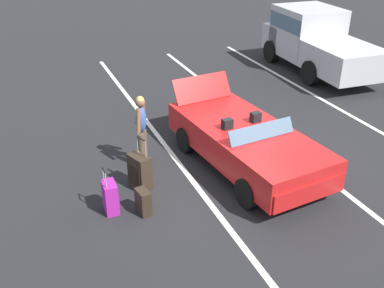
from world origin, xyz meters
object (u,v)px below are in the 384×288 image
object	(u,v)px
convertible_car	(251,147)
suitcase_small_carryon	(143,202)
traveler_person	(142,127)
suitcase_medium_bright	(110,197)
suitcase_large_black	(140,172)
parked_pickup_truck_near	(314,39)

from	to	relation	value
convertible_car	suitcase_small_carryon	world-z (taller)	convertible_car
suitcase_small_carryon	traveler_person	size ratio (longest dim) A/B	0.30
suitcase_medium_bright	suitcase_small_carryon	bearing A→B (deg)	-27.48
suitcase_large_black	parked_pickup_truck_near	bearing A→B (deg)	-167.53
traveler_person	suitcase_medium_bright	bearing A→B (deg)	-95.07
suitcase_medium_bright	parked_pickup_truck_near	size ratio (longest dim) A/B	0.18
parked_pickup_truck_near	convertible_car	bearing A→B (deg)	137.52
suitcase_small_carryon	traveler_person	xyz separation A→B (m)	(-1.74, 0.53, 0.68)
traveler_person	suitcase_large_black	bearing A→B (deg)	-79.31
convertible_car	parked_pickup_truck_near	size ratio (longest dim) A/B	0.86
convertible_car	traveler_person	size ratio (longest dim) A/B	2.64
parked_pickup_truck_near	suitcase_large_black	bearing A→B (deg)	125.99
convertible_car	suitcase_medium_bright	xyz separation A→B (m)	(0.31, -3.16, -0.28)
suitcase_medium_bright	convertible_car	bearing A→B (deg)	6.44
parked_pickup_truck_near	traveler_person	bearing A→B (deg)	122.38
convertible_car	traveler_person	xyz separation A→B (m)	(-1.13, -2.09, 0.34)
suitcase_medium_bright	traveler_person	bearing A→B (deg)	54.21
convertible_car	parked_pickup_truck_near	world-z (taller)	parked_pickup_truck_near
suitcase_large_black	suitcase_medium_bright	distance (m)	0.94
convertible_car	suitcase_small_carryon	xyz separation A→B (m)	(0.61, -2.61, -0.34)
suitcase_large_black	suitcase_small_carryon	xyz separation A→B (m)	(0.87, -0.20, -0.12)
traveler_person	parked_pickup_truck_near	bearing A→B (deg)	60.88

